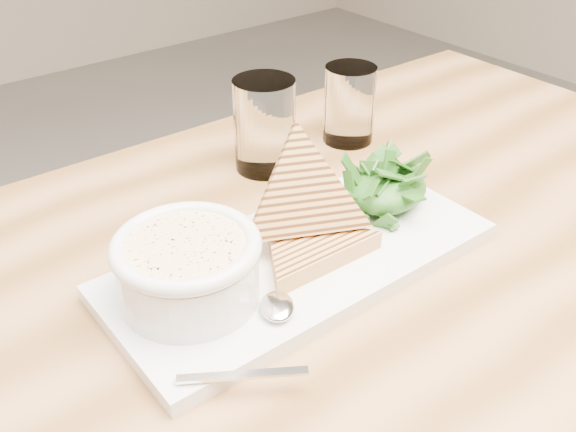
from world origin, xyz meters
TOP-DOWN VIEW (x-y plane):
  - table_top at (-0.09, 0.17)m, footprint 1.27×0.86m
  - table_leg_br at (0.49, 0.54)m, footprint 0.06×0.06m
  - platter at (-0.09, 0.24)m, footprint 0.39×0.18m
  - soup_bowl at (-0.21, 0.26)m, footprint 0.12×0.12m
  - soup at (-0.21, 0.26)m, footprint 0.11×0.11m
  - bowl_rim at (-0.21, 0.26)m, footprint 0.13×0.13m
  - sandwich_flat at (-0.08, 0.24)m, footprint 0.15×0.15m
  - sandwich_lean at (-0.07, 0.26)m, footprint 0.20×0.20m
  - salad_base at (0.04, 0.26)m, footprint 0.10×0.08m
  - arugula_pile at (0.04, 0.26)m, footprint 0.11×0.10m
  - spoon_bowl at (-0.16, 0.19)m, footprint 0.05×0.05m
  - spoon_handle at (-0.23, 0.15)m, footprint 0.09×0.06m
  - glass_near at (0.01, 0.43)m, footprint 0.08×0.08m
  - glass_far at (0.14, 0.42)m, footprint 0.07×0.07m

SIDE VIEW (x-z plane):
  - table_leg_br at x=0.49m, z-range 0.00..0.72m
  - table_top at x=-0.09m, z-range 0.72..0.76m
  - platter at x=-0.09m, z-range 0.76..0.78m
  - spoon_handle at x=-0.23m, z-range 0.78..0.79m
  - spoon_bowl at x=-0.16m, z-range 0.78..0.79m
  - sandwich_flat at x=-0.08m, z-range 0.78..0.80m
  - salad_base at x=0.04m, z-range 0.78..0.82m
  - soup_bowl at x=-0.21m, z-range 0.78..0.83m
  - arugula_pile at x=0.04m, z-range 0.78..0.83m
  - glass_far at x=0.14m, z-range 0.76..0.87m
  - glass_near at x=0.01m, z-range 0.76..0.88m
  - sandwich_lean at x=-0.07m, z-range 0.75..0.91m
  - soup at x=-0.21m, z-range 0.83..0.84m
  - bowl_rim at x=-0.21m, z-range 0.83..0.84m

